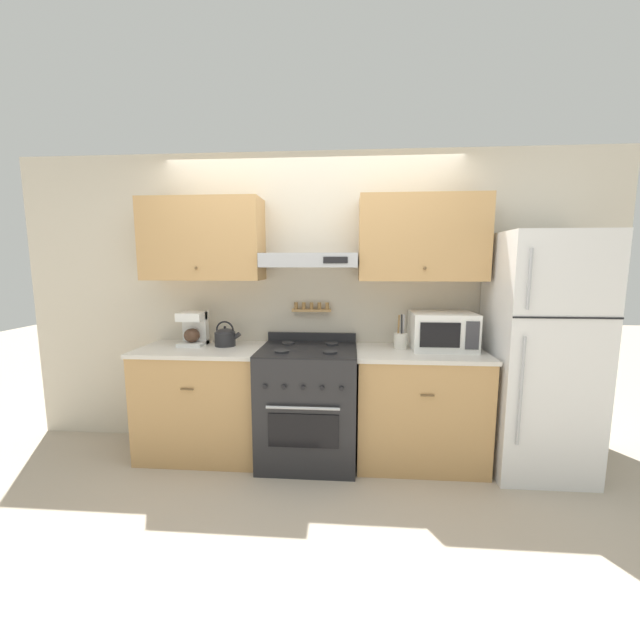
# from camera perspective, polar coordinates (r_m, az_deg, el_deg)

# --- Properties ---
(ground_plane) EXTENTS (16.00, 16.00, 0.00)m
(ground_plane) POSITION_cam_1_polar(r_m,az_deg,el_deg) (3.24, -2.28, -21.77)
(ground_plane) COLOR #B2A38E
(wall_back) EXTENTS (5.20, 0.46, 2.55)m
(wall_back) POSITION_cam_1_polar(r_m,az_deg,el_deg) (3.41, -1.19, 5.21)
(wall_back) COLOR beige
(wall_back) RESTS_ON ground_plane
(counter_left) EXTENTS (1.02, 0.64, 0.93)m
(counter_left) POSITION_cam_1_polar(r_m,az_deg,el_deg) (3.54, -16.58, -11.16)
(counter_left) COLOR tan
(counter_left) RESTS_ON ground_plane
(counter_right) EXTENTS (1.02, 0.64, 0.93)m
(counter_right) POSITION_cam_1_polar(r_m,az_deg,el_deg) (3.36, 14.18, -12.09)
(counter_right) COLOR tan
(counter_right) RESTS_ON ground_plane
(stove_range) EXTENTS (0.78, 0.71, 1.01)m
(stove_range) POSITION_cam_1_polar(r_m,az_deg,el_deg) (3.29, -1.73, -12.10)
(stove_range) COLOR #232326
(stove_range) RESTS_ON ground_plane
(refrigerator) EXTENTS (0.71, 0.71, 1.85)m
(refrigerator) POSITION_cam_1_polar(r_m,az_deg,el_deg) (3.46, 29.28, -4.40)
(refrigerator) COLOR white
(refrigerator) RESTS_ON ground_plane
(tea_kettle) EXTENTS (0.22, 0.17, 0.21)m
(tea_kettle) POSITION_cam_1_polar(r_m,az_deg,el_deg) (3.41, -13.61, -2.34)
(tea_kettle) COLOR #232326
(tea_kettle) RESTS_ON counter_left
(coffee_maker) EXTENTS (0.21, 0.22, 0.28)m
(coffee_maker) POSITION_cam_1_polar(r_m,az_deg,el_deg) (3.52, -17.90, -1.16)
(coffee_maker) COLOR white
(coffee_maker) RESTS_ON counter_left
(microwave) EXTENTS (0.50, 0.40, 0.30)m
(microwave) POSITION_cam_1_polar(r_m,az_deg,el_deg) (3.33, 17.35, -1.51)
(microwave) COLOR white
(microwave) RESTS_ON counter_right
(utensil_crock) EXTENTS (0.11, 0.11, 0.28)m
(utensil_crock) POSITION_cam_1_polar(r_m,az_deg,el_deg) (3.27, 11.63, -2.87)
(utensil_crock) COLOR silver
(utensil_crock) RESTS_ON counter_right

